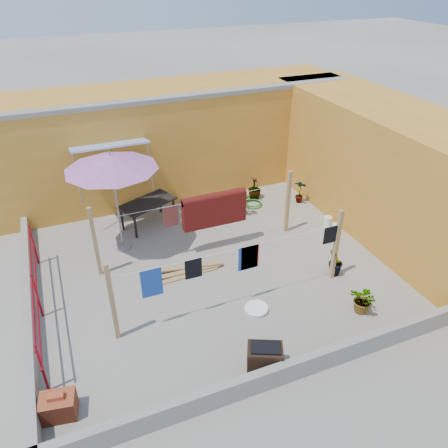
{
  "coord_description": "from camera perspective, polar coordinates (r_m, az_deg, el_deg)",
  "views": [
    {
      "loc": [
        -2.92,
        -7.95,
        6.42
      ],
      "look_at": [
        0.47,
        0.3,
        0.98
      ],
      "focal_mm": 35.0,
      "sensor_mm": 36.0,
      "label": 1
    }
  ],
  "objects": [
    {
      "name": "outdoor_table",
      "position": [
        12.17,
        -9.98,
        2.57
      ],
      "size": [
        1.7,
        1.31,
        0.71
      ],
      "color": "black",
      "rests_on": "ground"
    },
    {
      "name": "plant_right_b",
      "position": [
        10.51,
        14.4,
        -4.89
      ],
      "size": [
        0.5,
        0.52,
        0.74
      ],
      "primitive_type": "imported",
      "rotation": [
        0.0,
        0.0,
        4.09
      ],
      "color": "#26601B",
      "rests_on": "ground"
    },
    {
      "name": "wall_right",
      "position": [
        12.34,
        21.47,
        6.17
      ],
      "size": [
        2.4,
        9.0,
        3.2
      ],
      "primitive_type": "cube",
      "color": "orange",
      "rests_on": "ground"
    },
    {
      "name": "lumber_pile",
      "position": [
        10.43,
        -5.44,
        -6.32
      ],
      "size": [
        2.02,
        0.58,
        0.12
      ],
      "color": "tan",
      "rests_on": "ground"
    },
    {
      "name": "brazier",
      "position": [
        8.24,
        5.35,
        -17.03
      ],
      "size": [
        0.75,
        0.64,
        0.57
      ],
      "color": "black",
      "rests_on": "ground"
    },
    {
      "name": "clothesline_rig",
      "position": [
        10.51,
        -1.19,
        0.84
      ],
      "size": [
        5.09,
        2.35,
        1.8
      ],
      "color": "tan",
      "rests_on": "ground"
    },
    {
      "name": "red_railing",
      "position": [
        9.66,
        -23.41,
        -7.81
      ],
      "size": [
        0.05,
        4.2,
        1.1
      ],
      "color": "maroon",
      "rests_on": "ground"
    },
    {
      "name": "brick_stack",
      "position": [
        8.13,
        -20.82,
        -21.35
      ],
      "size": [
        0.62,
        0.5,
        0.49
      ],
      "color": "#973B22",
      "rests_on": "ground"
    },
    {
      "name": "patio_umbrella",
      "position": [
        10.5,
        -14.55,
        7.77
      ],
      "size": [
        2.27,
        2.27,
        2.65
      ],
      "color": "gray",
      "rests_on": "ground"
    },
    {
      "name": "green_hose",
      "position": [
        13.29,
        3.82,
        2.65
      ],
      "size": [
        0.58,
        0.58,
        0.09
      ],
      "color": "#196A17",
      "rests_on": "ground"
    },
    {
      "name": "plant_right_c",
      "position": [
        9.7,
        17.82,
        -9.47
      ],
      "size": [
        0.65,
        0.69,
        0.62
      ],
      "primitive_type": "imported",
      "rotation": [
        0.0,
        0.0,
        5.07
      ],
      "color": "#26601B",
      "rests_on": "ground"
    },
    {
      "name": "parapet_left",
      "position": [
        10.15,
        -24.15,
        -9.59
      ],
      "size": [
        0.16,
        7.3,
        0.44
      ],
      "primitive_type": "cube",
      "color": "gray",
      "rests_on": "ground"
    },
    {
      "name": "parapet_front",
      "position": [
        8.13,
        7.77,
        -18.72
      ],
      "size": [
        8.3,
        0.16,
        0.44
      ],
      "primitive_type": "cube",
      "color": "gray",
      "rests_on": "ground"
    },
    {
      "name": "water_jug_a",
      "position": [
        12.47,
        13.39,
        0.3
      ],
      "size": [
        0.22,
        0.22,
        0.34
      ],
      "color": "white",
      "rests_on": "ground"
    },
    {
      "name": "plant_back_b",
      "position": [
        13.54,
        4.01,
        4.77
      ],
      "size": [
        0.44,
        0.44,
        0.73
      ],
      "primitive_type": "imported",
      "rotation": [
        0.0,
        0.0,
        1.66
      ],
      "color": "#26601B",
      "rests_on": "ground"
    },
    {
      "name": "plant_back_a",
      "position": [
        12.66,
        1.99,
        2.76
      ],
      "size": [
        0.68,
        0.6,
        0.71
      ],
      "primitive_type": "imported",
      "rotation": [
        0.0,
        0.0,
        -0.08
      ],
      "color": "#26601B",
      "rests_on": "ground"
    },
    {
      "name": "water_jug_b",
      "position": [
        12.23,
        14.34,
        -0.57
      ],
      "size": [
        0.2,
        0.2,
        0.32
      ],
      "color": "white",
      "rests_on": "ground"
    },
    {
      "name": "white_basin",
      "position": [
        9.48,
        4.24,
        -10.96
      ],
      "size": [
        0.52,
        0.52,
        0.09
      ],
      "color": "white",
      "rests_on": "ground"
    },
    {
      "name": "wall_back",
      "position": [
        13.95,
        -6.88,
        11.02
      ],
      "size": [
        11.0,
        3.27,
        3.21
      ],
      "color": "orange",
      "rests_on": "ground"
    },
    {
      "name": "ground",
      "position": [
        10.63,
        -1.73,
        -5.78
      ],
      "size": [
        80.0,
        80.0,
        0.0
      ],
      "primitive_type": "plane",
      "color": "#9E998E",
      "rests_on": "ground"
    },
    {
      "name": "plant_right_a",
      "position": [
        13.46,
        9.91,
        4.24
      ],
      "size": [
        0.47,
        0.48,
        0.75
      ],
      "primitive_type": "imported",
      "rotation": [
        0.0,
        0.0,
        2.3
      ],
      "color": "#26601B",
      "rests_on": "ground"
    }
  ]
}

